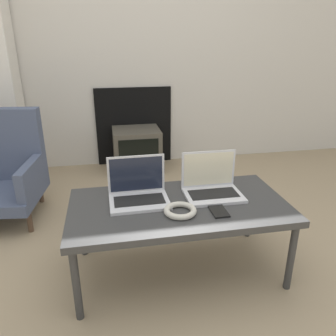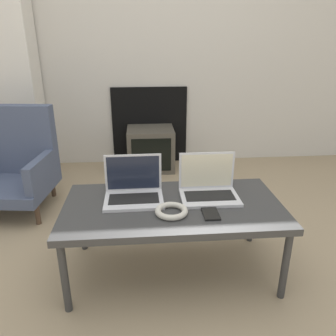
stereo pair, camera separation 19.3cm
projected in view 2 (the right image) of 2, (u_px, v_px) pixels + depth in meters
ground_plane at (177, 297)px, 1.64m from camera, size 14.00×14.00×0.00m
wall_back at (154, 30)px, 3.05m from camera, size 7.00×0.08×2.60m
table at (173, 210)px, 1.69m from camera, size 1.12×0.58×0.41m
laptop_left at (134, 190)px, 1.73m from camera, size 0.31×0.23×0.22m
laptop_right at (208, 187)px, 1.76m from camera, size 0.31×0.23×0.22m
headphones at (171, 211)px, 1.58m from camera, size 0.16×0.16×0.03m
phone at (210, 213)px, 1.58m from camera, size 0.08×0.13×0.01m
tv at (151, 149)px, 3.21m from camera, size 0.45×0.40×0.41m
armchair at (7, 162)px, 2.44m from camera, size 0.73×0.62×0.75m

